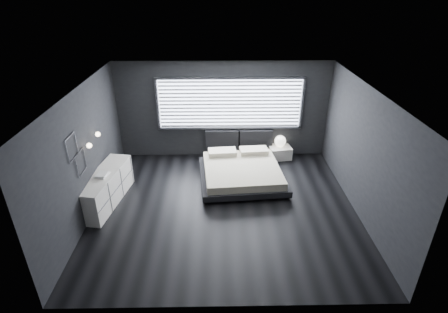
{
  "coord_description": "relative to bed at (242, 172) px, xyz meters",
  "views": [
    {
      "loc": [
        -0.13,
        -6.69,
        4.79
      ],
      "look_at": [
        0.0,
        0.85,
        0.9
      ],
      "focal_mm": 28.0,
      "sensor_mm": 36.0,
      "label": 1
    }
  ],
  "objects": [
    {
      "name": "sconce_far",
      "position": [
        -3.35,
        -0.57,
        1.34
      ],
      "size": [
        0.18,
        0.11,
        0.11
      ],
      "color": "silver",
      "rests_on": "ground"
    },
    {
      "name": "bed",
      "position": [
        0.0,
        0.0,
        0.0
      ],
      "size": [
        2.31,
        2.22,
        0.56
      ],
      "color": "black",
      "rests_on": "ground"
    },
    {
      "name": "wall_art_upper",
      "position": [
        -3.44,
        -1.77,
        1.59
      ],
      "size": [
        0.01,
        0.48,
        0.48
      ],
      "color": "#47474C",
      "rests_on": "ground"
    },
    {
      "name": "orb_lamp",
      "position": [
        1.2,
        1.31,
        0.27
      ],
      "size": [
        0.33,
        0.33,
        0.33
      ],
      "primitive_type": "sphere",
      "color": "white",
      "rests_on": "nightstand"
    },
    {
      "name": "window",
      "position": [
        -0.27,
        1.47,
        1.35
      ],
      "size": [
        4.14,
        0.09,
        1.52
      ],
      "color": "white",
      "rests_on": "ground"
    },
    {
      "name": "nightstand",
      "position": [
        1.2,
        1.28,
        -0.08
      ],
      "size": [
        0.68,
        0.6,
        0.36
      ],
      "primitive_type": "cube",
      "rotation": [
        0.0,
        0.0,
        0.15
      ],
      "color": "white",
      "rests_on": "ground"
    },
    {
      "name": "room",
      "position": [
        -0.47,
        -1.22,
        1.14
      ],
      "size": [
        6.04,
        6.0,
        2.8
      ],
      "color": "black",
      "rests_on": "ground"
    },
    {
      "name": "sconce_near",
      "position": [
        -3.35,
        -1.17,
        1.34
      ],
      "size": [
        0.18,
        0.11,
        0.11
      ],
      "color": "silver",
      "rests_on": "ground"
    },
    {
      "name": "dresser",
      "position": [
        -3.25,
        -0.93,
        0.13
      ],
      "size": [
        0.85,
        2.01,
        0.78
      ],
      "color": "white",
      "rests_on": "ground"
    },
    {
      "name": "book_stack",
      "position": [
        -3.24,
        -1.05,
        0.55
      ],
      "size": [
        0.31,
        0.37,
        0.07
      ],
      "color": "white",
      "rests_on": "dresser"
    },
    {
      "name": "headboard",
      "position": [
        0.0,
        1.42,
        0.31
      ],
      "size": [
        1.96,
        0.16,
        0.52
      ],
      "color": "black",
      "rests_on": "ground"
    },
    {
      "name": "wall_art_lower",
      "position": [
        -3.44,
        -1.52,
        1.12
      ],
      "size": [
        0.01,
        0.48,
        0.48
      ],
      "color": "#47474C",
      "rests_on": "ground"
    }
  ]
}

